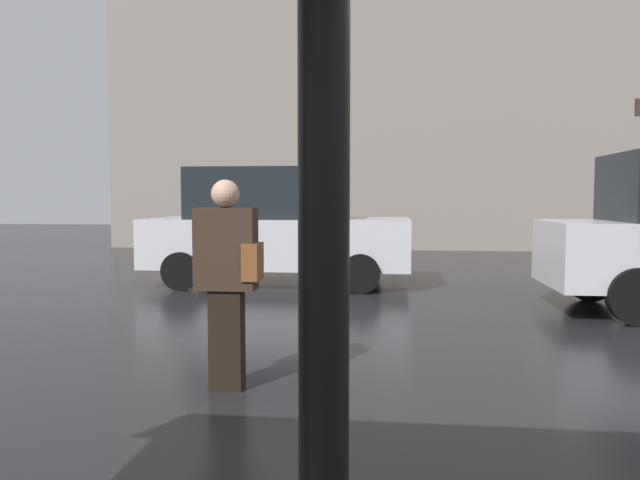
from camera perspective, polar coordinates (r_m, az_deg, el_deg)
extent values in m
cylinder|color=black|center=(0.92, 0.36, -8.44)|extent=(0.08, 0.08, 2.51)
cube|color=black|center=(4.70, -8.80, -9.26)|extent=(0.25, 0.16, 0.76)
cube|color=#332319|center=(4.60, -8.89, -0.83)|extent=(0.46, 0.21, 0.62)
sphere|color=tan|center=(4.58, -8.95, 4.35)|extent=(0.21, 0.21, 0.21)
cube|color=brown|center=(4.55, -6.39, -2.02)|extent=(0.12, 0.24, 0.28)
cube|color=silver|center=(10.29, -3.86, -0.20)|extent=(4.39, 1.83, 0.81)
cube|color=black|center=(10.31, -5.08, 4.40)|extent=(2.41, 1.68, 0.84)
cylinder|color=black|center=(11.08, 4.30, -2.02)|extent=(0.61, 0.18, 0.61)
cylinder|color=black|center=(9.26, 3.85, -3.19)|extent=(0.61, 0.18, 0.61)
cylinder|color=black|center=(11.55, -10.00, -1.82)|extent=(0.61, 0.18, 0.61)
cylinder|color=black|center=(9.82, -13.05, -2.88)|extent=(0.61, 0.18, 0.61)
cylinder|color=black|center=(9.35, 24.15, -3.28)|extent=(0.66, 0.18, 0.66)
cylinder|color=black|center=(7.81, 27.80, -4.76)|extent=(0.66, 0.18, 0.66)
cube|color=gray|center=(18.87, 8.11, 20.36)|extent=(17.28, 2.14, 13.59)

